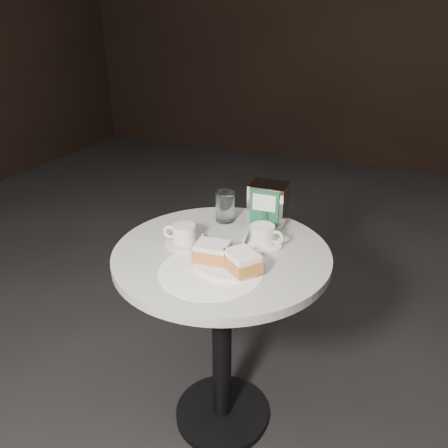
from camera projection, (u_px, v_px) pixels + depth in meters
ground at (222, 415)px, 1.73m from camera, size 7.00×7.00×0.00m
cafe_table at (222, 301)px, 1.49m from camera, size 0.70×0.70×0.74m
sugar_spill at (210, 271)px, 1.29m from camera, size 0.35×0.35×0.00m
beignet_plate at (228, 259)px, 1.30m from camera, size 0.25×0.25×0.07m
coffee_cup_left at (184, 236)px, 1.43m from camera, size 0.15×0.15×0.07m
coffee_cup_right at (263, 237)px, 1.42m from camera, size 0.15×0.15×0.07m
water_glass_left at (225, 207)px, 1.58m from camera, size 0.09×0.09×0.11m
water_glass_right at (269, 211)px, 1.54m from camera, size 0.10×0.10×0.12m
napkin_dispenser at (268, 204)px, 1.55m from camera, size 0.13×0.11×0.15m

